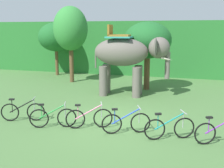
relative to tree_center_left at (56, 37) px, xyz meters
The scene contains 12 objects.
ground_plane 12.43m from the tree_center_left, 52.30° to the right, with size 80.00×80.00×0.00m, color #4C753D.
foliage_hedge 8.58m from the tree_center_left, 30.10° to the left, with size 36.00×6.00×4.16m, color #28702D.
tree_center_left is the anchor object (origin of this frame).
tree_left 3.40m from the tree_center_left, 44.90° to the right, with size 2.27×2.27×5.05m.
tree_far_right 8.30m from the tree_center_left, 22.76° to the right, with size 2.77×2.77×3.99m.
elephant 8.59m from the tree_center_left, 36.20° to the right, with size 4.19×2.09×3.78m.
bike_black 11.46m from the tree_center_left, 68.88° to the right, with size 1.63×0.71×0.92m.
bike_green 12.35m from the tree_center_left, 62.83° to the right, with size 1.61×0.75×0.92m.
bike_pink 12.70m from the tree_center_left, 56.85° to the right, with size 1.59×0.78×0.92m.
bike_blue 13.60m from the tree_center_left, 52.05° to the right, with size 1.58×0.79×0.92m.
bike_teal 14.60m from the tree_center_left, 47.63° to the right, with size 1.57×0.82×0.92m.
bike_purple 15.62m from the tree_center_left, 43.14° to the right, with size 1.59×0.79×0.92m.
Camera 1 is at (2.97, -9.74, 3.53)m, focal length 44.13 mm.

